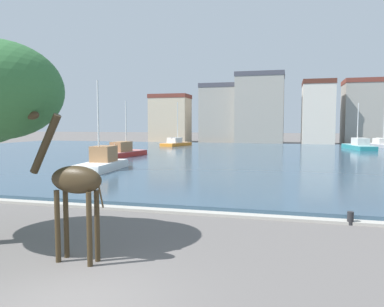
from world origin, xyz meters
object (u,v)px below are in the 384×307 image
object	(u,v)px
sailboat_grey	(383,146)
giraffe_statue	(72,182)
sailboat_white	(99,166)
sailboat_teal	(357,147)
sailboat_orange	(178,144)
mooring_bollard	(350,218)
sailboat_red	(126,153)

from	to	relation	value
sailboat_grey	giraffe_statue	bearing A→B (deg)	-110.59
giraffe_statue	sailboat_white	xyz separation A→B (m)	(-7.92, 16.07, -1.52)
sailboat_teal	sailboat_grey	size ratio (longest dim) A/B	1.15
sailboat_orange	mooring_bollard	world-z (taller)	sailboat_orange
sailboat_orange	mooring_bollard	bearing A→B (deg)	-65.32
sailboat_grey	sailboat_orange	distance (m)	31.05
mooring_bollard	sailboat_white	bearing A→B (deg)	147.38
sailboat_red	sailboat_orange	bearing A→B (deg)	90.40
sailboat_white	mooring_bollard	size ratio (longest dim) A/B	13.91
sailboat_red	sailboat_grey	world-z (taller)	sailboat_grey
sailboat_teal	sailboat_white	distance (m)	38.33
giraffe_statue	sailboat_teal	size ratio (longest dim) A/B	0.48
giraffe_statue	sailboat_teal	bearing A→B (deg)	72.23
sailboat_white	mooring_bollard	distance (m)	18.90
giraffe_statue	sailboat_teal	xyz separation A→B (m)	(15.00, 46.80, -1.58)
sailboat_red	sailboat_grey	distance (m)	38.54
sailboat_red	mooring_bollard	world-z (taller)	sailboat_red
sailboat_red	sailboat_white	bearing A→B (deg)	-74.38
sailboat_red	sailboat_grey	bearing A→B (deg)	37.10
sailboat_teal	sailboat_grey	bearing A→B (deg)	47.53
sailboat_red	sailboat_white	world-z (taller)	sailboat_white
sailboat_red	sailboat_teal	size ratio (longest dim) A/B	0.85
sailboat_grey	mooring_bollard	bearing A→B (deg)	-104.00
giraffe_statue	sailboat_orange	size ratio (longest dim) A/B	0.60
giraffe_statue	sailboat_teal	world-z (taller)	sailboat_teal
giraffe_statue	sailboat_white	world-z (taller)	sailboat_white
giraffe_statue	sailboat_orange	distance (m)	49.66
sailboat_grey	mooring_bollard	size ratio (longest dim) A/B	15.52
sailboat_teal	sailboat_orange	xyz separation A→B (m)	(-26.49, 1.48, -0.07)
mooring_bollard	sailboat_teal	bearing A→B (deg)	80.28
sailboat_teal	mooring_bollard	distance (m)	41.51
sailboat_red	mooring_bollard	size ratio (longest dim) A/B	15.12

